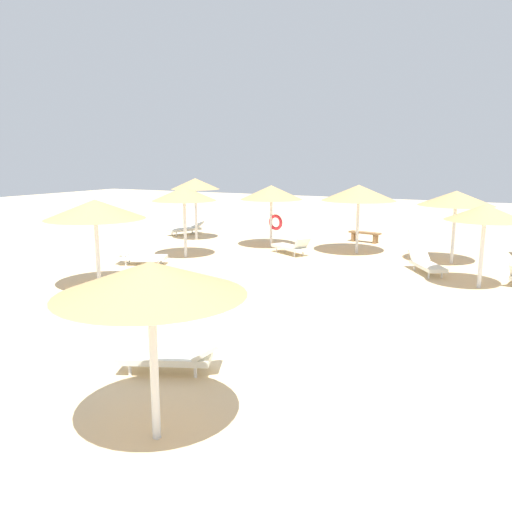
{
  "coord_description": "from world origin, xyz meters",
  "views": [
    {
      "loc": [
        6.42,
        -9.25,
        3.88
      ],
      "look_at": [
        0.0,
        3.0,
        1.2
      ],
      "focal_mm": 35.57,
      "sensor_mm": 36.0,
      "label": 1
    }
  ],
  "objects_px": {
    "parasol_1": "(456,198)",
    "parasol_6": "(195,184)",
    "parasol_3": "(184,194)",
    "parasol_5": "(271,193)",
    "lounger_0": "(140,289)",
    "lounger_3": "(140,256)",
    "lounger_5": "(292,247)",
    "bench_0": "(365,235)",
    "lounger_2": "(173,356)",
    "parasol_4": "(485,213)",
    "lounger_1": "(426,264)",
    "parasol_0": "(95,209)",
    "lounger_6": "(187,228)",
    "parasol_7": "(359,193)",
    "parasol_2": "(151,279)"
  },
  "relations": [
    {
      "from": "parasol_1",
      "to": "parasol_6",
      "type": "height_order",
      "value": "parasol_6"
    },
    {
      "from": "parasol_3",
      "to": "parasol_5",
      "type": "height_order",
      "value": "parasol_3"
    },
    {
      "from": "lounger_0",
      "to": "lounger_3",
      "type": "bearing_deg",
      "value": 130.48
    },
    {
      "from": "parasol_5",
      "to": "lounger_3",
      "type": "relative_size",
      "value": 1.38
    },
    {
      "from": "lounger_3",
      "to": "lounger_5",
      "type": "distance_m",
      "value": 6.1
    },
    {
      "from": "lounger_5",
      "to": "bench_0",
      "type": "bearing_deg",
      "value": 67.88
    },
    {
      "from": "parasol_6",
      "to": "lounger_2",
      "type": "distance_m",
      "value": 15.68
    },
    {
      "from": "parasol_4",
      "to": "lounger_2",
      "type": "bearing_deg",
      "value": -115.7
    },
    {
      "from": "parasol_1",
      "to": "parasol_6",
      "type": "relative_size",
      "value": 0.93
    },
    {
      "from": "lounger_1",
      "to": "bench_0",
      "type": "relative_size",
      "value": 1.25
    },
    {
      "from": "parasol_0",
      "to": "lounger_1",
      "type": "relative_size",
      "value": 1.51
    },
    {
      "from": "lounger_6",
      "to": "parasol_1",
      "type": "bearing_deg",
      "value": -6.01
    },
    {
      "from": "parasol_3",
      "to": "lounger_1",
      "type": "distance_m",
      "value": 9.36
    },
    {
      "from": "parasol_4",
      "to": "parasol_1",
      "type": "bearing_deg",
      "value": 109.36
    },
    {
      "from": "parasol_3",
      "to": "parasol_5",
      "type": "distance_m",
      "value": 4.21
    },
    {
      "from": "parasol_4",
      "to": "lounger_6",
      "type": "distance_m",
      "value": 15.14
    },
    {
      "from": "parasol_1",
      "to": "lounger_0",
      "type": "bearing_deg",
      "value": -127.15
    },
    {
      "from": "parasol_5",
      "to": "lounger_2",
      "type": "xyz_separation_m",
      "value": [
        4.27,
        -12.9,
        -2.06
      ]
    },
    {
      "from": "parasol_6",
      "to": "lounger_1",
      "type": "distance_m",
      "value": 11.61
    },
    {
      "from": "parasol_7",
      "to": "lounger_6",
      "type": "distance_m",
      "value": 9.56
    },
    {
      "from": "parasol_6",
      "to": "lounger_5",
      "type": "bearing_deg",
      "value": -14.16
    },
    {
      "from": "parasol_0",
      "to": "lounger_0",
      "type": "relative_size",
      "value": 1.49
    },
    {
      "from": "parasol_6",
      "to": "lounger_3",
      "type": "relative_size",
      "value": 1.5
    },
    {
      "from": "lounger_6",
      "to": "lounger_0",
      "type": "bearing_deg",
      "value": -60.72
    },
    {
      "from": "parasol_3",
      "to": "parasol_5",
      "type": "relative_size",
      "value": 1.03
    },
    {
      "from": "parasol_2",
      "to": "lounger_6",
      "type": "relative_size",
      "value": 1.3
    },
    {
      "from": "parasol_1",
      "to": "lounger_5",
      "type": "distance_m",
      "value": 6.48
    },
    {
      "from": "lounger_0",
      "to": "parasol_7",
      "type": "bearing_deg",
      "value": 71.29
    },
    {
      "from": "parasol_7",
      "to": "lounger_1",
      "type": "xyz_separation_m",
      "value": [
        3.2,
        -2.54,
        -2.17
      ]
    },
    {
      "from": "parasol_2",
      "to": "parasol_6",
      "type": "relative_size",
      "value": 0.88
    },
    {
      "from": "parasol_1",
      "to": "lounger_0",
      "type": "height_order",
      "value": "parasol_1"
    },
    {
      "from": "parasol_6",
      "to": "parasol_7",
      "type": "height_order",
      "value": "parasol_6"
    },
    {
      "from": "lounger_1",
      "to": "parasol_2",
      "type": "bearing_deg",
      "value": -97.16
    },
    {
      "from": "lounger_0",
      "to": "lounger_3",
      "type": "height_order",
      "value": "lounger_3"
    },
    {
      "from": "parasol_7",
      "to": "bench_0",
      "type": "relative_size",
      "value": 1.95
    },
    {
      "from": "parasol_1",
      "to": "parasol_4",
      "type": "xyz_separation_m",
      "value": [
        1.2,
        -3.42,
        -0.15
      ]
    },
    {
      "from": "parasol_1",
      "to": "parasol_7",
      "type": "relative_size",
      "value": 0.9
    },
    {
      "from": "parasol_5",
      "to": "lounger_3",
      "type": "height_order",
      "value": "parasol_5"
    },
    {
      "from": "parasol_5",
      "to": "lounger_3",
      "type": "xyz_separation_m",
      "value": [
        -2.62,
        -5.71,
        -2.05
      ]
    },
    {
      "from": "lounger_0",
      "to": "lounger_5",
      "type": "distance_m",
      "value": 8.2
    },
    {
      "from": "parasol_4",
      "to": "lounger_6",
      "type": "xyz_separation_m",
      "value": [
        -14.22,
        4.8,
        -1.97
      ]
    },
    {
      "from": "lounger_2",
      "to": "parasol_7",
      "type": "bearing_deg",
      "value": 91.99
    },
    {
      "from": "parasol_0",
      "to": "parasol_6",
      "type": "height_order",
      "value": "parasol_6"
    },
    {
      "from": "parasol_2",
      "to": "lounger_1",
      "type": "distance_m",
      "value": 12.82
    },
    {
      "from": "lounger_3",
      "to": "lounger_5",
      "type": "xyz_separation_m",
      "value": [
        4.17,
        4.45,
        0.0
      ]
    },
    {
      "from": "lounger_2",
      "to": "lounger_6",
      "type": "height_order",
      "value": "lounger_6"
    },
    {
      "from": "lounger_1",
      "to": "bench_0",
      "type": "height_order",
      "value": "lounger_1"
    },
    {
      "from": "parasol_3",
      "to": "bench_0",
      "type": "height_order",
      "value": "parasol_3"
    },
    {
      "from": "parasol_7",
      "to": "lounger_2",
      "type": "distance_m",
      "value": 13.36
    },
    {
      "from": "parasol_3",
      "to": "bench_0",
      "type": "xyz_separation_m",
      "value": [
        5.31,
        6.86,
        -2.16
      ]
    }
  ]
}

